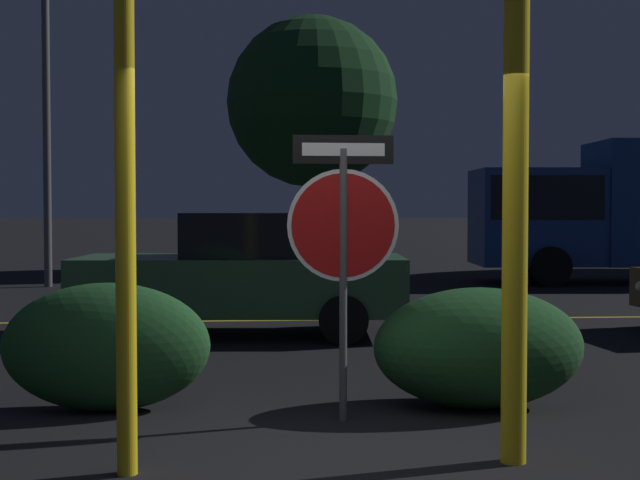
# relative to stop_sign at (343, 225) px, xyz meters

# --- Properties ---
(ground_plane) EXTENTS (260.00, 260.00, 0.00)m
(ground_plane) POSITION_rel_stop_sign_xyz_m (-0.18, -1.32, -1.52)
(ground_plane) COLOR black
(road_center_stripe) EXTENTS (42.54, 0.12, 0.01)m
(road_center_stripe) POSITION_rel_stop_sign_xyz_m (-0.18, 6.13, -1.51)
(road_center_stripe) COLOR gold
(road_center_stripe) RESTS_ON ground_plane
(stop_sign) EXTENTS (0.87, 0.06, 2.21)m
(stop_sign) POSITION_rel_stop_sign_xyz_m (0.00, 0.00, 0.00)
(stop_sign) COLOR #4C4C51
(stop_sign) RESTS_ON ground_plane
(yellow_pole_left) EXTENTS (0.13, 0.13, 3.23)m
(yellow_pole_left) POSITION_rel_stop_sign_xyz_m (-1.48, -1.28, 0.10)
(yellow_pole_left) COLOR yellow
(yellow_pole_left) RESTS_ON ground_plane
(yellow_pole_right) EXTENTS (0.16, 0.16, 3.56)m
(yellow_pole_right) POSITION_rel_stop_sign_xyz_m (0.99, -1.21, 0.26)
(yellow_pole_right) COLOR yellow
(yellow_pole_right) RESTS_ON ground_plane
(hedge_bush_2) EXTENTS (1.68, 0.73, 1.04)m
(hedge_bush_2) POSITION_rel_stop_sign_xyz_m (-1.88, 0.47, -1.00)
(hedge_bush_2) COLOR #1E4C23
(hedge_bush_2) RESTS_ON ground_plane
(hedge_bush_3) EXTENTS (1.75, 1.08, 0.99)m
(hedge_bush_3) POSITION_rel_stop_sign_xyz_m (1.16, 0.37, -1.02)
(hedge_bush_3) COLOR #1E4C23
(hedge_bush_3) RESTS_ON ground_plane
(passing_car_2) EXTENTS (4.36, 2.01, 1.58)m
(passing_car_2) POSITION_rel_stop_sign_xyz_m (-0.82, 4.68, -0.74)
(passing_car_2) COLOR #335B38
(passing_car_2) RESTS_ON ground_plane
(delivery_truck) EXTENTS (7.01, 2.69, 3.09)m
(delivery_truck) POSITION_rel_stop_sign_xyz_m (7.58, 12.09, 0.13)
(delivery_truck) COLOR navy
(delivery_truck) RESTS_ON ground_plane
(street_lamp) EXTENTS (0.52, 0.52, 6.68)m
(street_lamp) POSITION_rel_stop_sign_xyz_m (-4.94, 12.02, 3.15)
(street_lamp) COLOR #4C4C51
(street_lamp) RESTS_ON ground_plane
(tree_0) EXTENTS (4.46, 4.46, 6.64)m
(tree_0) POSITION_rel_stop_sign_xyz_m (0.87, 16.51, 2.88)
(tree_0) COLOR #422D1E
(tree_0) RESTS_ON ground_plane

